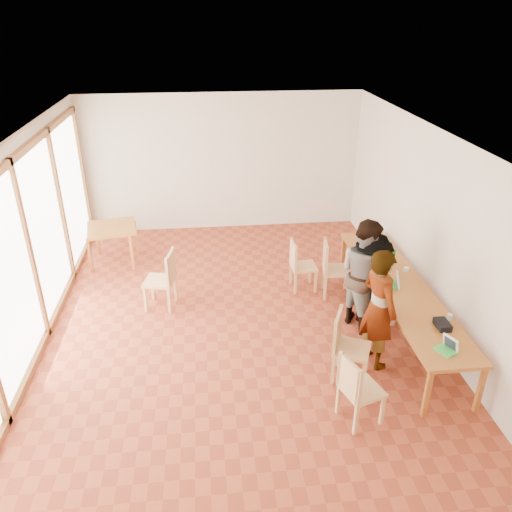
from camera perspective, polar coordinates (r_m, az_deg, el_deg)
The scene contains 25 objects.
ground at distance 8.10m, azimuth -2.19°, elevation -7.74°, with size 8.00×8.00×0.00m, color #9F4226.
wall_back at distance 11.11m, azimuth -3.86°, elevation 10.54°, with size 6.00×0.10×3.00m, color beige.
wall_front at distance 4.09m, azimuth 1.88°, elevation -22.00°, with size 6.00×0.10×3.00m, color beige.
wall_right at distance 8.10m, azimuth 19.32°, elevation 2.79°, with size 0.10×8.00×3.00m, color beige.
window_wall at distance 7.77m, azimuth -24.71°, elevation 0.79°, with size 0.10×8.00×3.00m, color white.
ceiling at distance 6.86m, azimuth -2.63°, elevation 13.56°, with size 6.00×8.00×0.04m, color white.
communal_table at distance 7.99m, azimuth 16.11°, elevation -3.46°, with size 0.80×4.00×0.75m.
side_table at distance 10.09m, azimuth -16.15°, elevation 2.79°, with size 0.90×0.90×0.75m.
chair_near at distance 6.18m, azimuth 11.31°, elevation -14.13°, with size 0.56×0.56×0.51m.
chair_mid at distance 6.81m, azimuth 10.08°, elevation -9.35°, with size 0.61×0.61×0.53m.
chair_far at distance 8.80m, azimuth 4.88°, elevation -0.53°, with size 0.45×0.45×0.49m.
chair_empty at distance 8.67m, azimuth 8.56°, elevation -0.82°, with size 0.53×0.53×0.54m.
chair_spare at distance 8.35m, azimuth -10.35°, elevation -2.04°, with size 0.56×0.56×0.54m.
person_near at distance 7.03m, azimuth 13.84°, elevation -5.84°, with size 0.65×0.42×1.77m, color gray.
person_mid at distance 7.85m, azimuth 12.25°, elevation -1.97°, with size 0.87×0.68×1.79m, color gray.
person_far at distance 7.92m, azimuth 12.99°, elevation -2.71°, with size 1.01×0.58×1.56m, color gray.
laptop_near at distance 6.69m, azimuth 21.06°, elevation -9.68°, with size 0.28×0.29×0.20m.
laptop_mid at distance 7.88m, azimuth 15.55°, elevation -2.93°, with size 0.30×0.31×0.22m.
laptop_far at distance 8.84m, azimuth 13.01°, elevation 0.65°, with size 0.20×0.23×0.18m.
yellow_mug at distance 9.32m, azimuth 13.82°, elevation 1.99°, with size 0.14×0.14×0.11m, color gold.
green_bottle at distance 8.45m, azimuth 15.37°, elevation -0.19°, with size 0.07×0.07×0.28m, color #196624.
clear_glass at distance 7.31m, azimuth 21.23°, elevation -6.51°, with size 0.07×0.07×0.09m, color silver.
condiment_cup at distance 8.39m, azimuth 16.79°, elevation -1.45°, with size 0.08×0.08×0.06m, color white.
pink_phone at distance 9.18m, azimuth 14.21°, elevation 1.22°, with size 0.05×0.10×0.01m, color #EE3E57.
black_pouch at distance 7.11m, azimuth 20.54°, elevation -7.35°, with size 0.16×0.26×0.09m, color black.
Camera 1 is at (-0.41, -6.67, 4.57)m, focal length 35.00 mm.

